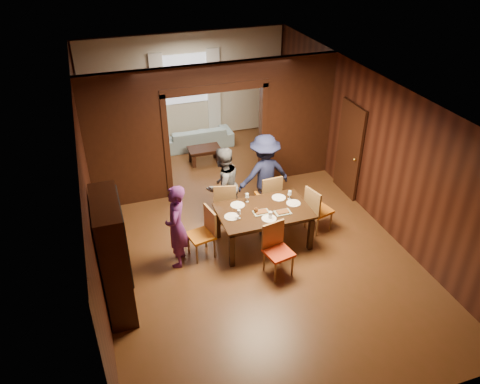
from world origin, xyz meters
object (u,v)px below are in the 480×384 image
object	(u,v)px
chair_left	(201,234)
sofa	(197,137)
person_navy	(264,174)
chair_far_r	(268,194)
chair_right	(319,209)
coffee_table	(204,155)
hutch	(114,257)
chair_far_l	(225,202)
person_purple	(177,227)
person_grey	(223,186)
chair_near	(279,251)
dining_table	(263,227)

from	to	relation	value
chair_left	sofa	bearing A→B (deg)	155.30
person_navy	chair_far_r	xyz separation A→B (m)	(0.02, -0.18, -0.38)
chair_left	chair_right	size ratio (longest dim) A/B	1.00
coffee_table	chair_right	distance (m)	3.80
sofa	coffee_table	bearing A→B (deg)	86.18
sofa	hutch	size ratio (longest dim) A/B	0.94
chair_far_l	person_purple	bearing A→B (deg)	53.87
coffee_table	person_grey	bearing A→B (deg)	-96.22
chair_far_l	chair_far_r	bearing A→B (deg)	-166.18
chair_far_l	chair_far_r	world-z (taller)	same
chair_right	chair_near	xyz separation A→B (m)	(-1.27, -0.98, 0.00)
chair_far_l	hutch	xyz separation A→B (m)	(-2.29, -1.71, 0.52)
chair_far_r	person_grey	bearing A→B (deg)	-8.39
chair_far_l	chair_near	bearing A→B (deg)	117.41
sofa	hutch	world-z (taller)	hutch
chair_far_l	hutch	size ratio (longest dim) A/B	0.48
person_grey	coffee_table	bearing A→B (deg)	-120.80
person_grey	dining_table	bearing A→B (deg)	91.75
person_grey	chair_far_l	bearing A→B (deg)	67.95
dining_table	chair_far_r	distance (m)	1.02
person_navy	chair_far_r	world-z (taller)	person_navy
person_grey	chair_near	world-z (taller)	person_grey
hutch	chair_left	bearing A→B (deg)	27.33
sofa	chair_far_r	xyz separation A→B (m)	(0.60, -3.64, 0.21)
person_grey	sofa	size ratio (longest dim) A/B	0.87
chair_far_r	coffee_table	bearing A→B (deg)	-79.11
chair_far_r	hutch	xyz separation A→B (m)	(-3.23, -1.71, 0.52)
dining_table	coffee_table	size ratio (longest dim) A/B	2.14
dining_table	coffee_table	distance (m)	3.60
person_purple	dining_table	world-z (taller)	person_purple
coffee_table	chair_right	size ratio (longest dim) A/B	0.82
person_grey	sofa	bearing A→B (deg)	-120.02
person_navy	coffee_table	distance (m)	2.66
person_purple	person_grey	bearing A→B (deg)	151.85
chair_near	hutch	distance (m)	2.77
person_grey	sofa	world-z (taller)	person_grey
sofa	person_grey	bearing A→B (deg)	84.07
chair_far_r	chair_near	world-z (taller)	same
chair_left	hutch	bearing A→B (deg)	-74.18
coffee_table	chair_near	bearing A→B (deg)	-88.10
chair_far_l	chair_near	size ratio (longest dim) A/B	1.00
coffee_table	chair_near	size ratio (longest dim) A/B	0.82
coffee_table	chair_near	distance (m)	4.50
person_navy	chair_right	bearing A→B (deg)	123.02
dining_table	hutch	world-z (taller)	hutch
person_purple	person_navy	size ratio (longest dim) A/B	0.92
chair_right	dining_table	bearing A→B (deg)	78.67
person_navy	person_grey	bearing A→B (deg)	1.38
person_purple	chair_far_r	world-z (taller)	person_purple
chair_near	chair_left	bearing A→B (deg)	130.34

